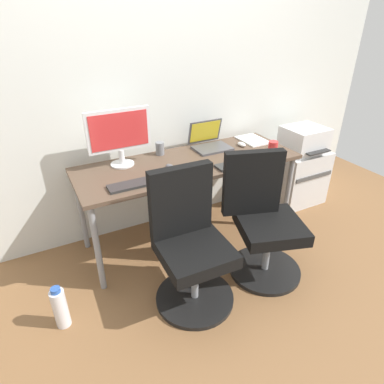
{
  "coord_description": "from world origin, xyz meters",
  "views": [
    {
      "loc": [
        -1.1,
        -2.14,
        1.77
      ],
      "look_at": [
        0.0,
        -0.05,
        0.47
      ],
      "focal_mm": 30.98,
      "sensor_mm": 36.0,
      "label": 1
    }
  ],
  "objects_px": {
    "printer": "(304,140)",
    "desktop_monitor": "(119,134)",
    "water_bottle_on_floor": "(60,308)",
    "open_laptop": "(209,141)",
    "side_cabinet": "(298,176)",
    "coffee_mug": "(273,147)",
    "office_chair_right": "(263,222)",
    "office_chair_left": "(190,246)"
  },
  "relations": [
    {
      "from": "side_cabinet",
      "to": "water_bottle_on_floor",
      "type": "height_order",
      "value": "side_cabinet"
    },
    {
      "from": "side_cabinet",
      "to": "open_laptop",
      "type": "bearing_deg",
      "value": 172.42
    },
    {
      "from": "side_cabinet",
      "to": "coffee_mug",
      "type": "bearing_deg",
      "value": -159.89
    },
    {
      "from": "office_chair_right",
      "to": "coffee_mug",
      "type": "relative_size",
      "value": 10.22
    },
    {
      "from": "printer",
      "to": "coffee_mug",
      "type": "distance_m",
      "value": 0.62
    },
    {
      "from": "open_laptop",
      "to": "coffee_mug",
      "type": "relative_size",
      "value": 3.37
    },
    {
      "from": "office_chair_right",
      "to": "desktop_monitor",
      "type": "xyz_separation_m",
      "value": [
        -0.77,
        0.79,
        0.55
      ]
    },
    {
      "from": "side_cabinet",
      "to": "open_laptop",
      "type": "height_order",
      "value": "open_laptop"
    },
    {
      "from": "office_chair_right",
      "to": "side_cabinet",
      "type": "relative_size",
      "value": 1.71
    },
    {
      "from": "office_chair_right",
      "to": "printer",
      "type": "xyz_separation_m",
      "value": [
        1.0,
        0.67,
        0.25
      ]
    },
    {
      "from": "coffee_mug",
      "to": "side_cabinet",
      "type": "bearing_deg",
      "value": 20.11
    },
    {
      "from": "open_laptop",
      "to": "coffee_mug",
      "type": "bearing_deg",
      "value": -39.39
    },
    {
      "from": "office_chair_left",
      "to": "side_cabinet",
      "type": "height_order",
      "value": "office_chair_left"
    },
    {
      "from": "printer",
      "to": "open_laptop",
      "type": "xyz_separation_m",
      "value": [
        -0.99,
        0.13,
        0.11
      ]
    },
    {
      "from": "printer",
      "to": "desktop_monitor",
      "type": "bearing_deg",
      "value": 176.16
    },
    {
      "from": "side_cabinet",
      "to": "office_chair_left",
      "type": "bearing_deg",
      "value": -157.13
    },
    {
      "from": "desktop_monitor",
      "to": "coffee_mug",
      "type": "distance_m",
      "value": 1.26
    },
    {
      "from": "water_bottle_on_floor",
      "to": "open_laptop",
      "type": "bearing_deg",
      "value": 24.68
    },
    {
      "from": "office_chair_right",
      "to": "open_laptop",
      "type": "xyz_separation_m",
      "value": [
        0.01,
        0.81,
        0.36
      ]
    },
    {
      "from": "office_chair_left",
      "to": "water_bottle_on_floor",
      "type": "distance_m",
      "value": 0.9
    },
    {
      "from": "printer",
      "to": "open_laptop",
      "type": "distance_m",
      "value": 1.0
    },
    {
      "from": "coffee_mug",
      "to": "water_bottle_on_floor",
      "type": "bearing_deg",
      "value": -170.19
    },
    {
      "from": "water_bottle_on_floor",
      "to": "desktop_monitor",
      "type": "bearing_deg",
      "value": 44.44
    },
    {
      "from": "water_bottle_on_floor",
      "to": "open_laptop",
      "type": "xyz_separation_m",
      "value": [
        1.44,
        0.66,
        0.63
      ]
    },
    {
      "from": "printer",
      "to": "desktop_monitor",
      "type": "xyz_separation_m",
      "value": [
        -1.77,
        0.12,
        0.3
      ]
    },
    {
      "from": "office_chair_left",
      "to": "office_chair_right",
      "type": "relative_size",
      "value": 1.0
    },
    {
      "from": "side_cabinet",
      "to": "printer",
      "type": "xyz_separation_m",
      "value": [
        -0.0,
        -0.0,
        0.39
      ]
    },
    {
      "from": "office_chair_right",
      "to": "open_laptop",
      "type": "height_order",
      "value": "open_laptop"
    },
    {
      "from": "office_chair_left",
      "to": "side_cabinet",
      "type": "distance_m",
      "value": 1.73
    },
    {
      "from": "open_laptop",
      "to": "office_chair_right",
      "type": "bearing_deg",
      "value": -90.6
    },
    {
      "from": "desktop_monitor",
      "to": "coffee_mug",
      "type": "xyz_separation_m",
      "value": [
        1.2,
        -0.33,
        -0.2
      ]
    },
    {
      "from": "printer",
      "to": "desktop_monitor",
      "type": "distance_m",
      "value": 1.8
    },
    {
      "from": "side_cabinet",
      "to": "desktop_monitor",
      "type": "relative_size",
      "value": 1.15
    },
    {
      "from": "printer",
      "to": "water_bottle_on_floor",
      "type": "height_order",
      "value": "printer"
    },
    {
      "from": "printer",
      "to": "office_chair_left",
      "type": "bearing_deg",
      "value": -157.16
    },
    {
      "from": "printer",
      "to": "side_cabinet",
      "type": "bearing_deg",
      "value": 90.0
    },
    {
      "from": "printer",
      "to": "desktop_monitor",
      "type": "height_order",
      "value": "desktop_monitor"
    },
    {
      "from": "office_chair_left",
      "to": "printer",
      "type": "distance_m",
      "value": 1.74
    },
    {
      "from": "open_laptop",
      "to": "coffee_mug",
      "type": "distance_m",
      "value": 0.54
    },
    {
      "from": "desktop_monitor",
      "to": "water_bottle_on_floor",
      "type": "bearing_deg",
      "value": -135.56
    },
    {
      "from": "office_chair_left",
      "to": "side_cabinet",
      "type": "xyz_separation_m",
      "value": [
        1.59,
        0.67,
        -0.15
      ]
    },
    {
      "from": "office_chair_left",
      "to": "coffee_mug",
      "type": "height_order",
      "value": "office_chair_left"
    }
  ]
}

